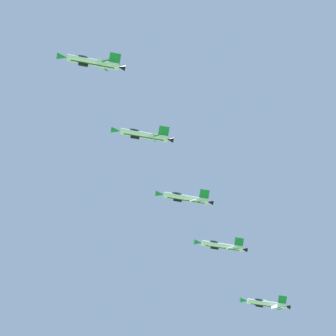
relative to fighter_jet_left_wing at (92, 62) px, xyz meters
name	(u,v)px	position (x,y,z in m)	size (l,w,h in m)	color
fighter_jet_left_wing	(92,62)	(0.00, 0.00, 0.00)	(14.87, 9.08, 8.15)	silver
fighter_jet_right_wing	(143,135)	(5.76, 22.04, -0.02)	(14.87, 9.20, 7.95)	silver
fighter_jet_left_outer	(185,198)	(11.16, 43.73, -0.64)	(14.87, 8.96, 8.34)	silver
fighter_jet_right_outer	(221,246)	(16.76, 64.84, 1.10)	(14.87, 9.28, 7.80)	silver
fighter_jet_trail_slot	(266,304)	(25.26, 88.97, -1.90)	(14.87, 9.02, 8.25)	silver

